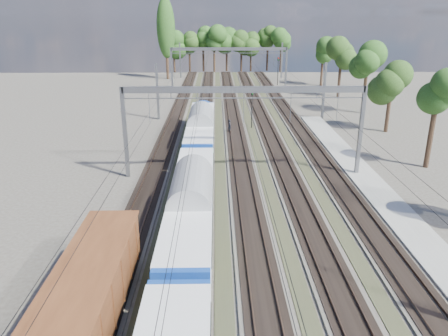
{
  "coord_description": "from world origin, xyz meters",
  "views": [
    {
      "loc": [
        -2.63,
        -11.13,
        15.59
      ],
      "look_at": [
        -1.98,
        24.56,
        2.8
      ],
      "focal_mm": 35.0,
      "sensor_mm": 36.0,
      "label": 1
    }
  ],
  "objects_px": {
    "freight_boxcar": "(83,308)",
    "signal_far": "(278,68)",
    "signal_near": "(252,104)",
    "emu_train": "(191,199)",
    "worker": "(230,126)"
  },
  "relations": [
    {
      "from": "freight_boxcar",
      "to": "signal_near",
      "type": "height_order",
      "value": "signal_near"
    },
    {
      "from": "emu_train",
      "to": "freight_boxcar",
      "type": "distance_m",
      "value": 12.68
    },
    {
      "from": "emu_train",
      "to": "worker",
      "type": "relative_size",
      "value": 36.11
    },
    {
      "from": "signal_far",
      "to": "emu_train",
      "type": "bearing_deg",
      "value": -115.63
    },
    {
      "from": "signal_far",
      "to": "worker",
      "type": "bearing_deg",
      "value": -119.26
    },
    {
      "from": "emu_train",
      "to": "signal_far",
      "type": "relative_size",
      "value": 10.91
    },
    {
      "from": "worker",
      "to": "signal_near",
      "type": "xyz_separation_m",
      "value": [
        3.2,
        2.52,
        2.47
      ]
    },
    {
      "from": "worker",
      "to": "signal_far",
      "type": "xyz_separation_m",
      "value": [
        12.05,
        41.01,
        2.95
      ]
    },
    {
      "from": "freight_boxcar",
      "to": "signal_far",
      "type": "xyz_separation_m",
      "value": [
        20.24,
        81.43,
        1.56
      ]
    },
    {
      "from": "worker",
      "to": "signal_far",
      "type": "bearing_deg",
      "value": -28.3
    },
    {
      "from": "freight_boxcar",
      "to": "worker",
      "type": "bearing_deg",
      "value": 78.54
    },
    {
      "from": "freight_boxcar",
      "to": "signal_near",
      "type": "relative_size",
      "value": 2.74
    },
    {
      "from": "signal_near",
      "to": "signal_far",
      "type": "relative_size",
      "value": 0.88
    },
    {
      "from": "emu_train",
      "to": "signal_near",
      "type": "bearing_deg",
      "value": 77.5
    },
    {
      "from": "freight_boxcar",
      "to": "signal_near",
      "type": "xyz_separation_m",
      "value": [
        11.39,
        42.94,
        1.08
      ]
    }
  ]
}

